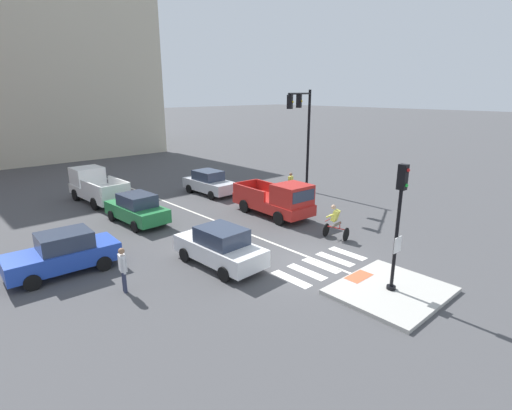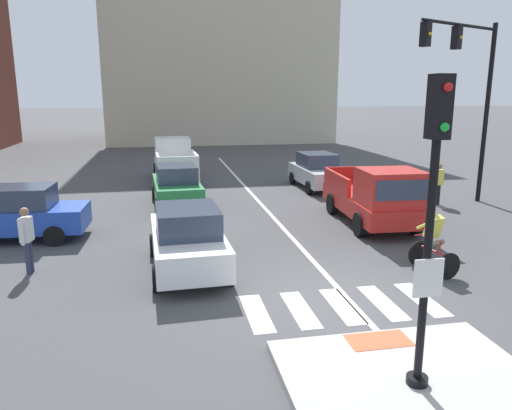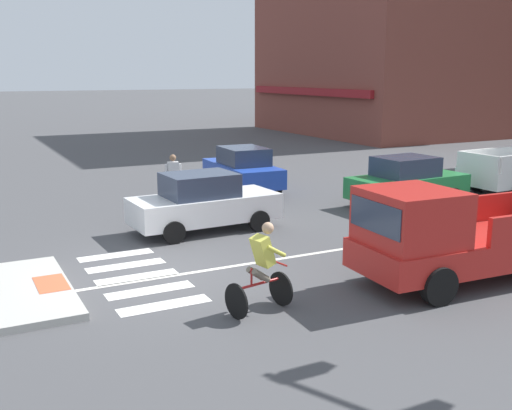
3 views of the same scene
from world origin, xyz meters
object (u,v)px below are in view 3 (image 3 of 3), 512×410
car_white_westbound_near (203,202)px  pedestrian_at_curb_left (173,175)px  pickup_truck_red_eastbound_mid (453,238)px  cyclist (262,266)px  car_green_westbound_far (407,181)px  car_blue_cross_left (243,169)px

car_white_westbound_near → pedestrian_at_curb_left: pedestrian_at_curb_left is taller
pickup_truck_red_eastbound_mid → cyclist: pickup_truck_red_eastbound_mid is taller
pedestrian_at_curb_left → cyclist: bearing=-10.3°
cyclist → car_green_westbound_far: bearing=124.9°
cyclist → pedestrian_at_curb_left: bearing=169.7°
car_blue_cross_left → pedestrian_at_curb_left: size_ratio=2.50×
car_white_westbound_near → car_blue_cross_left: 6.10m
pickup_truck_red_eastbound_mid → car_blue_cross_left: bearing=176.9°
car_blue_cross_left → cyclist: (10.88, -4.89, 0.06)m
car_white_westbound_near → car_green_westbound_far: bearing=90.2°
car_green_westbound_far → pickup_truck_red_eastbound_mid: pickup_truck_red_eastbound_mid is taller
car_blue_cross_left → pickup_truck_red_eastbound_mid: pickup_truck_red_eastbound_mid is taller
car_green_westbound_far → car_white_westbound_near: same height
car_green_westbound_far → pickup_truck_red_eastbound_mid: size_ratio=0.81×
pickup_truck_red_eastbound_mid → pedestrian_at_curb_left: pickup_truck_red_eastbound_mid is taller
car_blue_cross_left → cyclist: bearing=-24.2°
pickup_truck_red_eastbound_mid → pedestrian_at_curb_left: size_ratio=3.11×
car_white_westbound_near → car_blue_cross_left: (-4.92, 3.60, 0.00)m
car_green_westbound_far → pickup_truck_red_eastbound_mid: (6.40, -4.33, 0.17)m
car_blue_cross_left → pedestrian_at_curb_left: pedestrian_at_curb_left is taller
cyclist → pedestrian_at_curb_left: (-9.84, 1.79, 0.11)m
car_blue_cross_left → cyclist: size_ratio=2.49×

